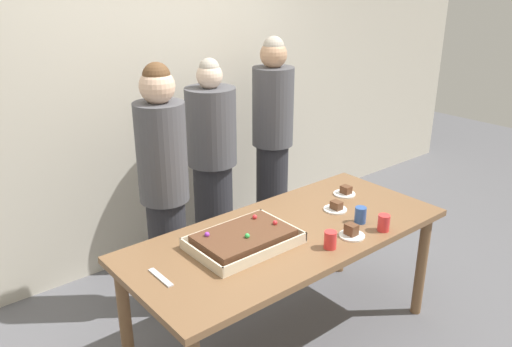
{
  "coord_description": "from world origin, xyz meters",
  "views": [
    {
      "loc": [
        -1.86,
        -1.95,
        2.19
      ],
      "look_at": [
        -0.12,
        0.15,
        1.14
      ],
      "focal_mm": 36.05,
      "sensor_mm": 36.0,
      "label": 1
    }
  ],
  "objects_px": {
    "plated_slice_near_left": "(352,232)",
    "cake_server_utensil": "(161,277)",
    "party_table": "(288,245)",
    "plated_slice_near_right": "(345,192)",
    "drink_cup_middle": "(360,215)",
    "sheet_cake": "(244,239)",
    "plated_slice_far_left": "(336,207)",
    "person_serving_front": "(164,188)",
    "drink_cup_far_end": "(384,223)",
    "drink_cup_nearest": "(330,240)",
    "person_green_shirt_behind": "(212,164)",
    "person_striped_tie_right": "(272,138)"
  },
  "relations": [
    {
      "from": "plated_slice_near_left",
      "to": "cake_server_utensil",
      "type": "distance_m",
      "value": 1.11
    },
    {
      "from": "party_table",
      "to": "plated_slice_near_right",
      "type": "height_order",
      "value": "plated_slice_near_right"
    },
    {
      "from": "drink_cup_middle",
      "to": "sheet_cake",
      "type": "bearing_deg",
      "value": 162.46
    },
    {
      "from": "plated_slice_far_left",
      "to": "person_serving_front",
      "type": "xyz_separation_m",
      "value": [
        -0.8,
        0.77,
        0.1
      ]
    },
    {
      "from": "drink_cup_middle",
      "to": "drink_cup_far_end",
      "type": "height_order",
      "value": "same"
    },
    {
      "from": "drink_cup_far_end",
      "to": "cake_server_utensil",
      "type": "xyz_separation_m",
      "value": [
        -1.27,
        0.39,
        -0.05
      ]
    },
    {
      "from": "plated_slice_far_left",
      "to": "drink_cup_nearest",
      "type": "relative_size",
      "value": 1.5
    },
    {
      "from": "drink_cup_nearest",
      "to": "person_green_shirt_behind",
      "type": "xyz_separation_m",
      "value": [
        0.19,
        1.4,
        0.0
      ]
    },
    {
      "from": "plated_slice_far_left",
      "to": "drink_cup_far_end",
      "type": "distance_m",
      "value": 0.37
    },
    {
      "from": "cake_server_utensil",
      "to": "person_striped_tie_right",
      "type": "xyz_separation_m",
      "value": [
        1.7,
        1.1,
        0.12
      ]
    },
    {
      "from": "plated_slice_far_left",
      "to": "person_green_shirt_behind",
      "type": "bearing_deg",
      "value": 100.25
    },
    {
      "from": "person_green_shirt_behind",
      "to": "cake_server_utensil",
      "type": "bearing_deg",
      "value": -18.19
    },
    {
      "from": "cake_server_utensil",
      "to": "sheet_cake",
      "type": "bearing_deg",
      "value": -0.4
    },
    {
      "from": "drink_cup_nearest",
      "to": "drink_cup_far_end",
      "type": "bearing_deg",
      "value": -8.41
    },
    {
      "from": "drink_cup_far_end",
      "to": "person_serving_front",
      "type": "height_order",
      "value": "person_serving_front"
    },
    {
      "from": "plated_slice_far_left",
      "to": "person_striped_tie_right",
      "type": "relative_size",
      "value": 0.09
    },
    {
      "from": "plated_slice_near_left",
      "to": "drink_cup_nearest",
      "type": "bearing_deg",
      "value": -175.74
    },
    {
      "from": "person_serving_front",
      "to": "person_green_shirt_behind",
      "type": "bearing_deg",
      "value": 113.28
    },
    {
      "from": "sheet_cake",
      "to": "drink_cup_nearest",
      "type": "xyz_separation_m",
      "value": [
        0.35,
        -0.32,
        0.01
      ]
    },
    {
      "from": "plated_slice_near_left",
      "to": "drink_cup_middle",
      "type": "xyz_separation_m",
      "value": [
        0.18,
        0.08,
        0.03
      ]
    },
    {
      "from": "cake_server_utensil",
      "to": "plated_slice_near_left",
      "type": "bearing_deg",
      "value": -16.36
    },
    {
      "from": "drink_cup_middle",
      "to": "person_striped_tie_right",
      "type": "bearing_deg",
      "value": 70.97
    },
    {
      "from": "drink_cup_middle",
      "to": "person_serving_front",
      "type": "xyz_separation_m",
      "value": [
        -0.78,
        0.98,
        0.07
      ]
    },
    {
      "from": "plated_slice_far_left",
      "to": "drink_cup_middle",
      "type": "height_order",
      "value": "drink_cup_middle"
    },
    {
      "from": "plated_slice_far_left",
      "to": "drink_cup_nearest",
      "type": "bearing_deg",
      "value": -141.49
    },
    {
      "from": "plated_slice_near_right",
      "to": "drink_cup_nearest",
      "type": "relative_size",
      "value": 1.5
    },
    {
      "from": "plated_slice_near_left",
      "to": "person_serving_front",
      "type": "bearing_deg",
      "value": 119.46
    },
    {
      "from": "drink_cup_far_end",
      "to": "person_green_shirt_behind",
      "type": "relative_size",
      "value": 0.06
    },
    {
      "from": "plated_slice_near_left",
      "to": "person_striped_tie_right",
      "type": "bearing_deg",
      "value": 65.81
    },
    {
      "from": "plated_slice_far_left",
      "to": "person_green_shirt_behind",
      "type": "relative_size",
      "value": 0.09
    },
    {
      "from": "cake_server_utensil",
      "to": "person_green_shirt_behind",
      "type": "bearing_deg",
      "value": 45.1
    },
    {
      "from": "person_green_shirt_behind",
      "to": "person_striped_tie_right",
      "type": "bearing_deg",
      "value": 119.31
    },
    {
      "from": "party_table",
      "to": "plated_slice_far_left",
      "type": "height_order",
      "value": "plated_slice_far_left"
    },
    {
      "from": "sheet_cake",
      "to": "person_green_shirt_behind",
      "type": "distance_m",
      "value": 1.2
    },
    {
      "from": "plated_slice_near_right",
      "to": "cake_server_utensil",
      "type": "bearing_deg",
      "value": -175.79
    },
    {
      "from": "drink_cup_nearest",
      "to": "plated_slice_near_left",
      "type": "bearing_deg",
      "value": 4.26
    },
    {
      "from": "sheet_cake",
      "to": "drink_cup_nearest",
      "type": "relative_size",
      "value": 5.86
    },
    {
      "from": "cake_server_utensil",
      "to": "plated_slice_far_left",
      "type": "bearing_deg",
      "value": -0.86
    },
    {
      "from": "party_table",
      "to": "person_serving_front",
      "type": "xyz_separation_m",
      "value": [
        -0.36,
        0.79,
        0.21
      ]
    },
    {
      "from": "sheet_cake",
      "to": "person_serving_front",
      "type": "distance_m",
      "value": 0.76
    },
    {
      "from": "party_table",
      "to": "cake_server_utensil",
      "type": "distance_m",
      "value": 0.83
    },
    {
      "from": "plated_slice_near_left",
      "to": "drink_cup_nearest",
      "type": "xyz_separation_m",
      "value": [
        -0.2,
        -0.01,
        0.03
      ]
    },
    {
      "from": "plated_slice_far_left",
      "to": "cake_server_utensil",
      "type": "distance_m",
      "value": 1.26
    },
    {
      "from": "party_table",
      "to": "drink_cup_nearest",
      "type": "xyz_separation_m",
      "value": [
        0.04,
        -0.29,
        0.14
      ]
    },
    {
      "from": "drink_cup_nearest",
      "to": "plated_slice_near_right",
      "type": "bearing_deg",
      "value": 35.01
    },
    {
      "from": "party_table",
      "to": "drink_cup_nearest",
      "type": "relative_size",
      "value": 19.7
    },
    {
      "from": "sheet_cake",
      "to": "person_green_shirt_behind",
      "type": "xyz_separation_m",
      "value": [
        0.54,
        1.07,
        0.01
      ]
    },
    {
      "from": "drink_cup_middle",
      "to": "person_green_shirt_behind",
      "type": "xyz_separation_m",
      "value": [
        -0.18,
        1.3,
        0.0
      ]
    },
    {
      "from": "plated_slice_near_right",
      "to": "drink_cup_middle",
      "type": "bearing_deg",
      "value": -126.67
    },
    {
      "from": "person_serving_front",
      "to": "drink_cup_nearest",
      "type": "bearing_deg",
      "value": 16.1
    }
  ]
}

